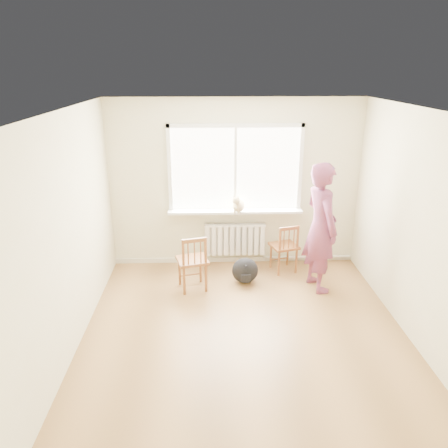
{
  "coord_description": "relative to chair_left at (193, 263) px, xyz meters",
  "views": [
    {
      "loc": [
        -0.43,
        -4.51,
        3.14
      ],
      "look_at": [
        -0.22,
        1.2,
        1.06
      ],
      "focal_mm": 35.0,
      "sensor_mm": 36.0,
      "label": 1
    }
  ],
  "objects": [
    {
      "name": "chair_right",
      "position": [
        1.45,
        0.55,
        -0.03
      ],
      "size": [
        0.49,
        0.48,
        0.81
      ],
      "rotation": [
        0.0,
        0.0,
        3.43
      ],
      "color": "brown",
      "rests_on": "floor"
    },
    {
      "name": "backpack",
      "position": [
        0.78,
        0.2,
        -0.23
      ],
      "size": [
        0.46,
        0.39,
        0.4
      ],
      "primitive_type": "ellipsoid",
      "rotation": [
        0.0,
        0.0,
        -0.25
      ],
      "color": "black",
      "rests_on": "floor"
    },
    {
      "name": "heating_pipe",
      "position": [
        1.92,
        0.92,
        -0.36
      ],
      "size": [
        1.4,
        0.04,
        0.04
      ],
      "primitive_type": "cylinder",
      "rotation": [
        0.0,
        1.57,
        0.0
      ],
      "color": "silver",
      "rests_on": "back_wall"
    },
    {
      "name": "floor",
      "position": [
        0.67,
        -1.27,
        -0.44
      ],
      "size": [
        4.5,
        4.5,
        0.0
      ],
      "primitive_type": "plane",
      "color": "#9C7040",
      "rests_on": "ground"
    },
    {
      "name": "back_wall",
      "position": [
        0.67,
        0.98,
        0.91
      ],
      "size": [
        4.0,
        0.01,
        2.7
      ],
      "primitive_type": "cube",
      "color": "beige",
      "rests_on": "ground"
    },
    {
      "name": "windowsill",
      "position": [
        0.67,
        0.87,
        0.49
      ],
      "size": [
        2.15,
        0.22,
        0.04
      ],
      "primitive_type": "cube",
      "color": "white",
      "rests_on": "back_wall"
    },
    {
      "name": "person",
      "position": [
        1.84,
        0.02,
        0.52
      ],
      "size": [
        0.61,
        0.79,
        1.9
      ],
      "primitive_type": "imported",
      "rotation": [
        0.0,
        0.0,
        1.82
      ],
      "color": "#D14550",
      "rests_on": "floor"
    },
    {
      "name": "window",
      "position": [
        0.67,
        0.96,
        1.23
      ],
      "size": [
        2.12,
        0.05,
        1.42
      ],
      "color": "white",
      "rests_on": "back_wall"
    },
    {
      "name": "chair_left",
      "position": [
        0.0,
        0.0,
        0.0
      ],
      "size": [
        0.52,
        0.5,
        0.86
      ],
      "rotation": [
        0.0,
        0.0,
        3.4
      ],
      "color": "brown",
      "rests_on": "floor"
    },
    {
      "name": "ceiling",
      "position": [
        0.67,
        -1.27,
        2.26
      ],
      "size": [
        4.5,
        4.5,
        0.0
      ],
      "primitive_type": "plane",
      "rotation": [
        3.14,
        0.0,
        0.0
      ],
      "color": "white",
      "rests_on": "back_wall"
    },
    {
      "name": "radiator",
      "position": [
        0.67,
        0.89,
        0.0
      ],
      "size": [
        1.0,
        0.12,
        0.55
      ],
      "color": "white",
      "rests_on": "back_wall"
    },
    {
      "name": "cat",
      "position": [
        0.71,
        0.78,
        0.64
      ],
      "size": [
        0.29,
        0.44,
        0.31
      ],
      "rotation": [
        0.0,
        0.0,
        -0.34
      ],
      "color": "beige",
      "rests_on": "windowsill"
    },
    {
      "name": "baseboard",
      "position": [
        0.67,
        0.97,
        -0.4
      ],
      "size": [
        4.0,
        0.03,
        0.08
      ],
      "primitive_type": "cube",
      "color": "beige",
      "rests_on": "ground"
    }
  ]
}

